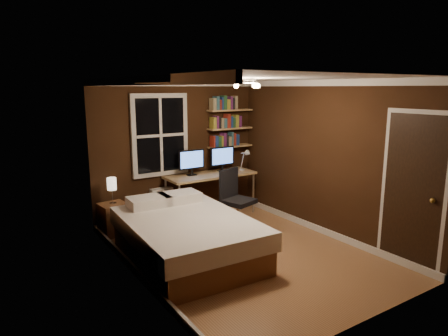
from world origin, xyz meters
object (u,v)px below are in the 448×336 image
nightstand (114,219)px  monitor_left (192,163)px  bed (187,237)px  radiator (162,204)px  desk (211,177)px  monitor_right (222,159)px  office_chair (236,207)px  desk_lamp (245,160)px  bedside_lamp (112,191)px

nightstand → monitor_left: (1.49, 0.05, 0.78)m
bed → monitor_left: monitor_left is taller
monitor_left → radiator: bearing=165.3°
desk → bed: bearing=-130.9°
nightstand → radiator: 0.97m
monitor_right → monitor_left: bearing=180.0°
nightstand → radiator: size_ratio=0.85×
radiator → office_chair: 1.42m
monitor_left → monitor_right: 0.66m
monitor_right → desk_lamp: monitor_right is taller
bed → nightstand: bed is taller
bed → monitor_right: 2.34m
monitor_left → desk_lamp: monitor_left is taller
nightstand → bedside_lamp: bedside_lamp is taller
radiator → desk: (0.90, -0.23, 0.44)m
bed → nightstand: size_ratio=4.36×
monitor_left → desk_lamp: (1.03, -0.22, -0.02)m
radiator → bed: bearing=-102.7°
bedside_lamp → desk: bearing=-1.0°
radiator → desk_lamp: (1.58, -0.37, 0.72)m
radiator → office_chair: bearing=-53.7°
monitor_right → desk_lamp: (0.37, -0.22, -0.02)m
monitor_right → radiator: bearing=173.3°
bed → office_chair: office_chair is taller
monitor_left → office_chair: size_ratio=0.49×
desk_lamp → radiator: bearing=166.9°
bed → monitor_left: size_ratio=4.40×
bedside_lamp → monitor_right: 2.18m
office_chair → nightstand: bearing=134.6°
bed → bedside_lamp: (-0.57, 1.51, 0.42)m
desk → monitor_right: bearing=15.2°
nightstand → radiator: (0.95, 0.19, 0.04)m
nightstand → monitor_right: (2.16, 0.05, 0.78)m
office_chair → desk_lamp: bearing=29.0°
nightstand → bedside_lamp: bearing=0.0°
nightstand → desk_lamp: (2.52, -0.17, 0.77)m
monitor_right → office_chair: 1.24m
bed → office_chair: bearing=27.0°
bed → nightstand: bearing=113.0°
monitor_right → nightstand: bearing=-178.6°
radiator → desk_lamp: bearing=-13.1°
monitor_left → desk: bearing=-13.6°
radiator → office_chair: size_ratio=0.58×
bed → bedside_lamp: bearing=113.0°
nightstand → office_chair: size_ratio=0.50×
desk_lamp → bed: bearing=-145.7°
radiator → desk: desk is taller
desk_lamp → office_chair: (-0.74, -0.78, -0.62)m
bed → office_chair: 1.34m
bed → radiator: 1.74m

